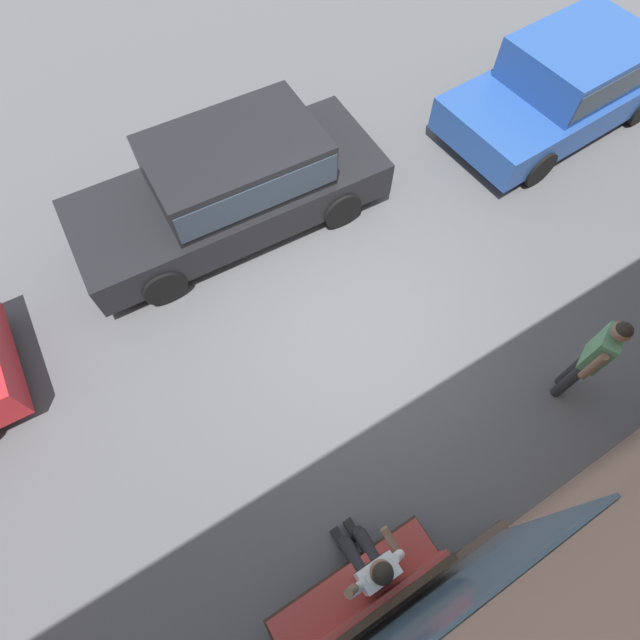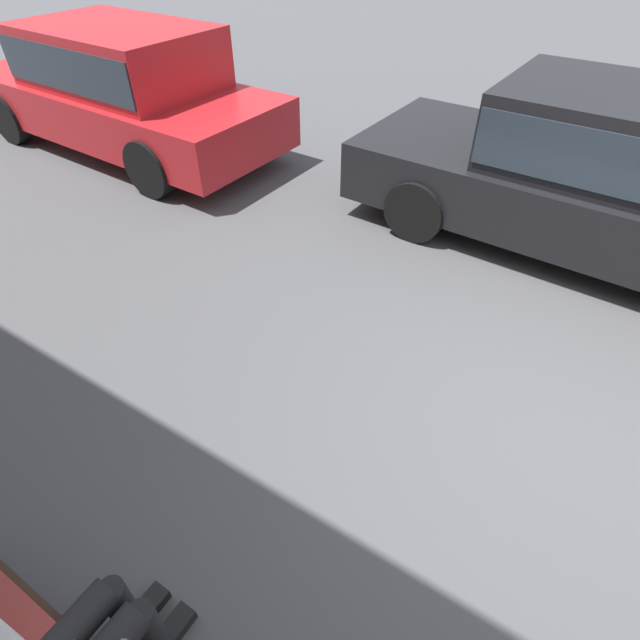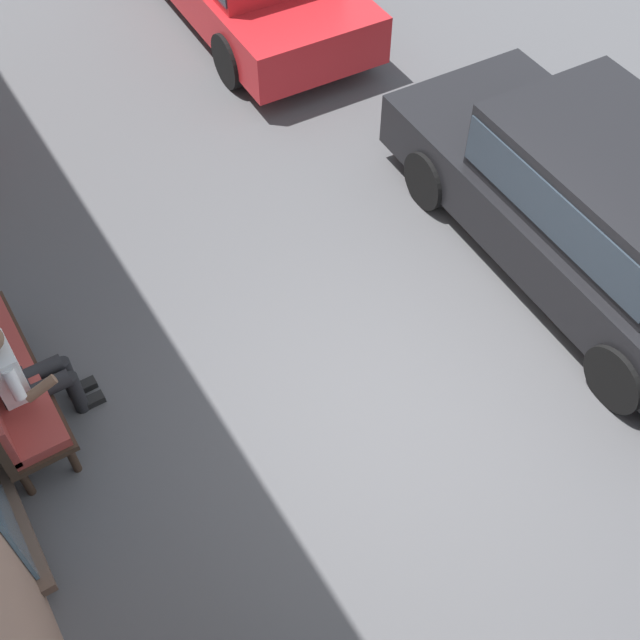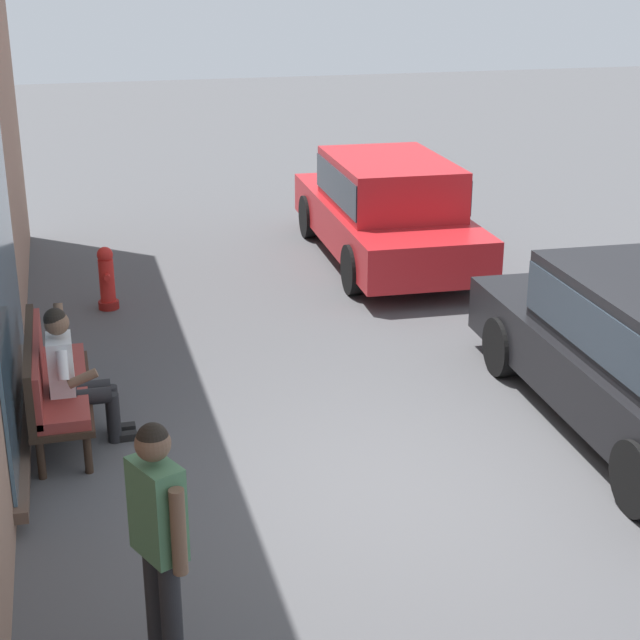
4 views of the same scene
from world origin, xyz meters
name	(u,v)px [view 3 (image 3 of 4)]	position (x,y,z in m)	size (l,w,h in m)	color
ground_plane	(402,407)	(0.00, 0.00, 0.00)	(60.00, 60.00, 0.00)	#4C4C4F
person_on_phone	(21,372)	(1.55, 2.68, 0.68)	(0.73, 0.74, 1.31)	black
parked_car_mid	(603,204)	(0.43, -2.51, 0.81)	(4.69, 2.05, 1.49)	black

